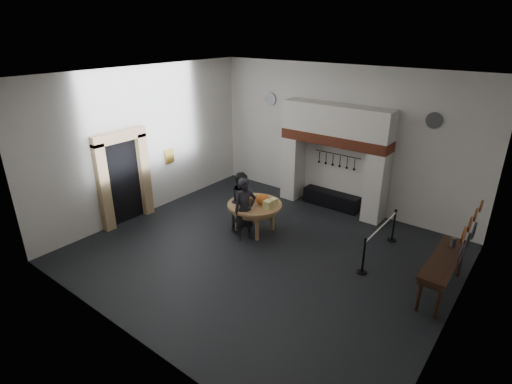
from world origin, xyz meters
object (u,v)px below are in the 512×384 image
Objects in this scene: work_table at (255,205)px; visitor_far at (243,202)px; visitor_near at (245,209)px; iron_range at (331,199)px; barrier_post_far at (394,226)px; barrier_post_near at (364,257)px; side_table at (445,259)px.

work_table is 0.37m from visitor_far.
visitor_near is at bearing -84.38° from work_table.
iron_range is 1.06× the size of visitor_near.
visitor_far reaches higher than barrier_post_far.
visitor_far is 3.74m from barrier_post_near.
barrier_post_near is (3.31, 0.41, -0.44)m from visitor_near.
barrier_post_far is at bearing 90.00° from barrier_post_near.
visitor_near is 5.05m from side_table.
iron_range is at bearing -27.80° from visitor_far.
visitor_near is 1.02× the size of visitor_far.
barrier_post_near is (-1.68, -0.34, -0.42)m from side_table.
side_table is (5.39, 0.35, -0.01)m from visitor_far.
barrier_post_near is 2.00m from barrier_post_far.
visitor_far is at bearing -179.88° from barrier_post_near.
work_table is 0.70× the size of side_table.
visitor_near reaches higher than barrier_post_far.
iron_range is 1.23× the size of work_table.
visitor_far is at bearing -113.28° from iron_range.
barrier_post_near is 1.00× the size of barrier_post_far.
visitor_near is 0.57m from visitor_far.
iron_range is 3.57m from visitor_near.
iron_range is at bearing 12.51° from visitor_near.
side_table is (4.10, -2.65, 0.62)m from iron_range.
barrier_post_near is at bearing -1.58° from work_table.
barrier_post_far is at bearing -22.27° from iron_range.
barrier_post_far is (0.00, 2.00, 0.00)m from barrier_post_near.
visitor_far is 0.80× the size of side_table.
visitor_near is 1.99× the size of barrier_post_near.
work_table is 0.51m from visitor_near.
visitor_far reaches higher than side_table.
barrier_post_far is (3.36, 1.91, -0.39)m from work_table.
side_table is at bearing -44.75° from barrier_post_far.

